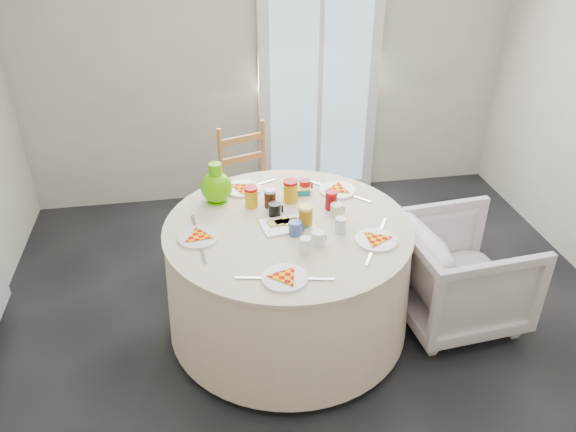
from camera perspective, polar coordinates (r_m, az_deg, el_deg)
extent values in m
plane|color=black|center=(3.48, 3.25, -12.95)|extent=(4.00, 4.00, 0.00)
cube|color=#BCB5A3|center=(4.62, -1.92, 16.95)|extent=(4.00, 0.02, 2.60)
cube|color=silver|center=(4.71, 3.20, 14.03)|extent=(1.00, 0.08, 2.10)
cylinder|color=beige|center=(3.37, 0.00, -6.21)|extent=(1.45, 1.45, 0.73)
imported|color=silver|center=(3.60, 17.17, -4.83)|extent=(0.73, 0.77, 0.74)
cube|color=#0D7886|center=(3.47, 1.34, 2.93)|extent=(0.12, 0.09, 0.04)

